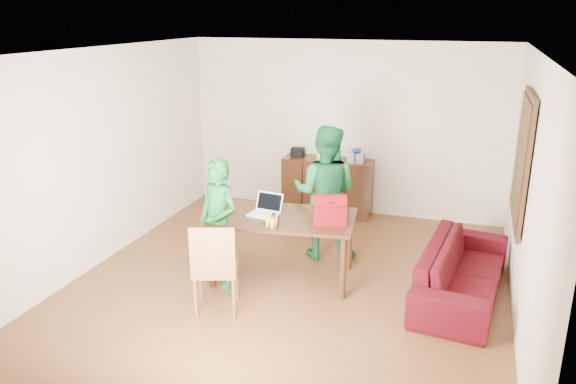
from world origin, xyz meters
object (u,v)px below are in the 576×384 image
(person_near, at_px, (218,224))
(chair, at_px, (216,284))
(laptop, at_px, (264,212))
(sofa, at_px, (462,271))
(table, at_px, (283,224))
(red_bag, at_px, (330,212))
(person_far, at_px, (325,193))
(bottle, at_px, (274,221))

(person_near, bearing_deg, chair, -47.20)
(laptop, height_order, sofa, laptop)
(table, relative_size, laptop, 4.89)
(chair, bearing_deg, red_bag, 23.43)
(table, bearing_deg, person_near, -155.17)
(table, distance_m, sofa, 2.13)
(person_near, bearing_deg, person_far, 72.57)
(table, distance_m, person_near, 0.77)
(red_bag, distance_m, sofa, 1.64)
(person_far, bearing_deg, person_near, 49.25)
(bottle, xyz_separation_m, red_bag, (0.55, 0.35, 0.05))
(person_near, xyz_separation_m, red_bag, (1.23, 0.35, 0.16))
(chair, bearing_deg, bottle, 32.03)
(bottle, height_order, red_bag, red_bag)
(chair, distance_m, laptop, 1.09)
(chair, relative_size, sofa, 0.50)
(person_far, distance_m, red_bag, 0.88)
(table, xyz_separation_m, bottle, (0.03, -0.41, 0.19))
(person_far, height_order, red_bag, person_far)
(red_bag, bearing_deg, chair, -155.72)
(person_near, xyz_separation_m, person_far, (0.95, 1.19, 0.11))
(person_near, relative_size, red_bag, 4.14)
(chair, bearing_deg, table, 47.72)
(laptop, bearing_deg, sofa, 13.96)
(person_near, bearing_deg, red_bag, 37.20)
(person_far, height_order, bottle, person_far)
(bottle, distance_m, red_bag, 0.66)
(sofa, bearing_deg, red_bag, 106.98)
(person_far, distance_m, laptop, 0.98)
(laptop, relative_size, red_bag, 0.99)
(chair, distance_m, bottle, 0.93)
(sofa, bearing_deg, laptop, 102.90)
(sofa, bearing_deg, chair, 121.77)
(chair, relative_size, person_far, 0.59)
(table, xyz_separation_m, person_near, (-0.64, -0.41, 0.08))
(person_near, xyz_separation_m, laptop, (0.42, 0.37, 0.07))
(red_bag, bearing_deg, sofa, -7.08)
(table, xyz_separation_m, red_bag, (0.59, -0.06, 0.24))
(person_far, relative_size, bottle, 9.62)
(person_near, height_order, red_bag, person_near)
(person_near, bearing_deg, sofa, 34.32)
(chair, bearing_deg, person_near, 92.97)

